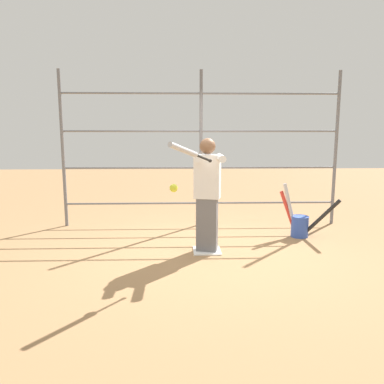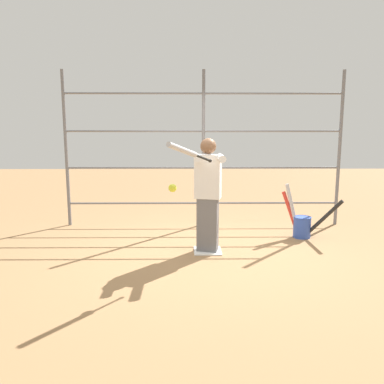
{
  "view_description": "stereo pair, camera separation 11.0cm",
  "coord_description": "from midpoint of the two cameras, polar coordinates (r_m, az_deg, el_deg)",
  "views": [
    {
      "loc": [
        0.4,
        5.29,
        1.76
      ],
      "look_at": [
        0.23,
        0.4,
        0.96
      ],
      "focal_mm": 35.0,
      "sensor_mm": 36.0,
      "label": 1
    },
    {
      "loc": [
        0.29,
        5.29,
        1.76
      ],
      "look_at": [
        0.23,
        0.4,
        0.96
      ],
      "focal_mm": 35.0,
      "sensor_mm": 36.0,
      "label": 2
    }
  ],
  "objects": [
    {
      "name": "ground_plane",
      "position": [
        5.59,
        1.71,
        -9.03
      ],
      "size": [
        24.0,
        24.0,
        0.0
      ],
      "primitive_type": "plane",
      "color": "#9E754C"
    },
    {
      "name": "home_plate",
      "position": [
        5.58,
        1.72,
        -8.93
      ],
      "size": [
        0.4,
        0.4,
        0.02
      ],
      "color": "white",
      "rests_on": "ground"
    },
    {
      "name": "fence_backstop",
      "position": [
        6.91,
        0.92,
        6.49
      ],
      "size": [
        5.09,
        0.06,
        2.83
      ],
      "color": "slate",
      "rests_on": "ground"
    },
    {
      "name": "batter",
      "position": [
        5.36,
        1.77,
        0.04
      ],
      "size": [
        0.42,
        0.63,
        1.66
      ],
      "color": "slate",
      "rests_on": "ground"
    },
    {
      "name": "baseball_bat_swinging",
      "position": [
        4.42,
        -1.47,
        6.22
      ],
      "size": [
        0.56,
        0.76,
        0.29
      ],
      "color": "black"
    },
    {
      "name": "softball_in_flight",
      "position": [
        4.34,
        -3.54,
        0.6
      ],
      "size": [
        0.1,
        0.1,
        0.1
      ],
      "color": "yellow"
    },
    {
      "name": "bat_bucket",
      "position": [
        6.5,
        15.63,
        -4.6
      ],
      "size": [
        0.9,
        0.5,
        0.9
      ],
      "color": "#3351B2",
      "rests_on": "ground"
    }
  ]
}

